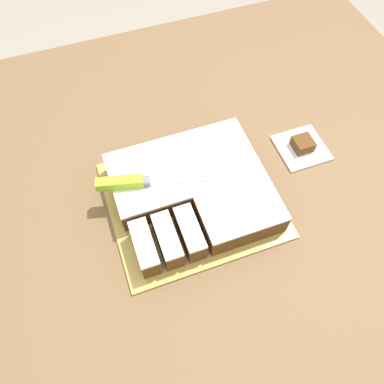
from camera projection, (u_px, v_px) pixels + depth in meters
name	position (u px, v px, depth m)	size (l,w,h in m)	color
ground_plane	(194.00, 289.00, 1.69)	(8.00, 8.00, 0.00)	#9E9384
countertop	(194.00, 249.00, 1.28)	(1.40, 1.10, 0.95)	brown
cake_board	(192.00, 199.00, 0.83)	(0.36, 0.32, 0.01)	gold
cake	(194.00, 189.00, 0.80)	(0.32, 0.28, 0.06)	brown
knife	(134.00, 182.00, 0.77)	(0.29, 0.09, 0.02)	silver
paper_napkin	(301.00, 148.00, 0.90)	(0.11, 0.11, 0.01)	white
brownie	(303.00, 144.00, 0.89)	(0.04, 0.04, 0.03)	brown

